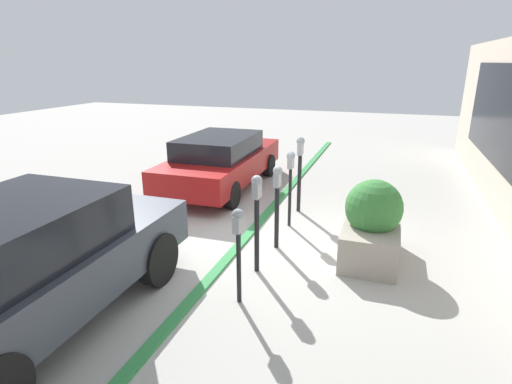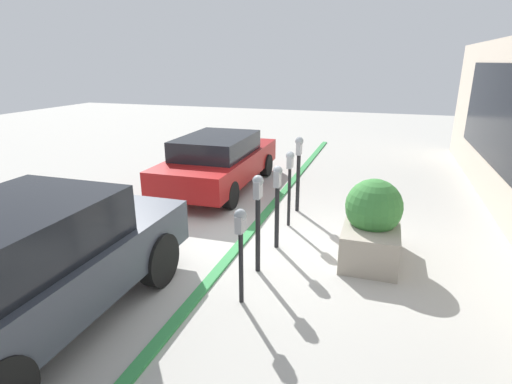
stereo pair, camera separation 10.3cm
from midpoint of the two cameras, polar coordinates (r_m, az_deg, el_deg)
ground_plane at (r=7.12m, az=-0.78°, el=-7.12°), size 40.00×40.00×0.00m
curb_strip at (r=7.13m, az=-1.39°, el=-6.88°), size 19.00×0.16×0.04m
parking_meter_nearest at (r=5.04m, az=-1.95°, el=-6.16°), size 0.19×0.16×1.31m
parking_meter_second at (r=5.77m, az=0.63°, el=-2.15°), size 0.19×0.16×1.51m
parking_meter_middle at (r=6.57m, az=3.49°, el=-0.27°), size 0.18×0.15×1.44m
parking_meter_fourth at (r=7.47m, az=5.35°, el=2.85°), size 0.19×0.16×1.47m
parking_meter_farthest at (r=8.26m, az=6.66°, el=4.27°), size 0.20×0.17×1.59m
planter_box at (r=6.58m, az=16.67°, el=-4.59°), size 1.44×0.88×1.32m
parked_car_front at (r=5.30m, az=-29.56°, el=-8.92°), size 4.20×1.94×1.58m
parked_car_middle at (r=9.96m, az=-4.67°, el=4.58°), size 4.41×1.81×1.34m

